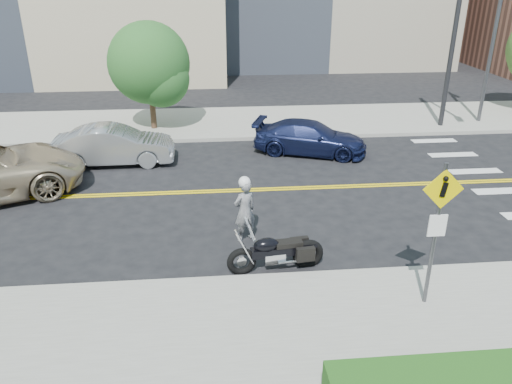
{
  "coord_description": "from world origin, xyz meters",
  "views": [
    {
      "loc": [
        0.02,
        -14.34,
        6.29
      ],
      "look_at": [
        1.07,
        -2.88,
        1.2
      ],
      "focal_mm": 35.0,
      "sensor_mm": 36.0,
      "label": 1
    }
  ],
  "objects_px": {
    "pedestrian_sign": "(437,222)",
    "parked_car_blue": "(310,138)",
    "motorcycle": "(276,244)",
    "motorcyclist": "(245,209)",
    "parked_car_silver": "(114,145)"
  },
  "relations": [
    {
      "from": "pedestrian_sign",
      "to": "parked_car_silver",
      "type": "distance_m",
      "value": 11.96
    },
    {
      "from": "pedestrian_sign",
      "to": "motorcyclist",
      "type": "xyz_separation_m",
      "value": [
        -3.44,
        3.16,
        -1.09
      ]
    },
    {
      "from": "parked_car_blue",
      "to": "motorcycle",
      "type": "bearing_deg",
      "value": -177.15
    },
    {
      "from": "parked_car_blue",
      "to": "motorcyclist",
      "type": "bearing_deg",
      "value": 174.78
    },
    {
      "from": "motorcycle",
      "to": "parked_car_blue",
      "type": "bearing_deg",
      "value": 66.89
    },
    {
      "from": "motorcycle",
      "to": "parked_car_silver",
      "type": "distance_m",
      "value": 8.83
    },
    {
      "from": "motorcyclist",
      "to": "parked_car_silver",
      "type": "relative_size",
      "value": 0.42
    },
    {
      "from": "pedestrian_sign",
      "to": "parked_car_blue",
      "type": "distance_m",
      "value": 9.72
    },
    {
      "from": "pedestrian_sign",
      "to": "motorcycle",
      "type": "relative_size",
      "value": 1.38
    },
    {
      "from": "motorcycle",
      "to": "parked_car_silver",
      "type": "xyz_separation_m",
      "value": [
        -4.82,
        7.4,
        0.02
      ]
    },
    {
      "from": "pedestrian_sign",
      "to": "motorcyclist",
      "type": "relative_size",
      "value": 1.72
    },
    {
      "from": "pedestrian_sign",
      "to": "parked_car_silver",
      "type": "height_order",
      "value": "pedestrian_sign"
    },
    {
      "from": "motorcyclist",
      "to": "motorcycle",
      "type": "height_order",
      "value": "motorcyclist"
    },
    {
      "from": "motorcyclist",
      "to": "motorcycle",
      "type": "distance_m",
      "value": 1.58
    },
    {
      "from": "motorcyclist",
      "to": "pedestrian_sign",
      "type": "bearing_deg",
      "value": 110.74
    }
  ]
}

